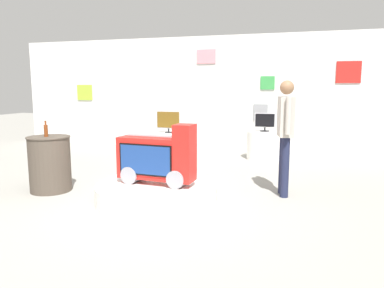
% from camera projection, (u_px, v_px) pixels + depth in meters
% --- Properties ---
extents(ground_plane, '(30.00, 30.00, 0.00)m').
position_uv_depth(ground_plane, '(143.00, 207.00, 4.87)').
color(ground_plane, gray).
extents(back_wall_display, '(11.32, 0.13, 2.86)m').
position_uv_depth(back_wall_display, '(220.00, 94.00, 9.27)').
color(back_wall_display, silver).
rests_on(back_wall_display, ground).
extents(main_display_pedestal, '(1.69, 1.69, 0.25)m').
position_uv_depth(main_display_pedestal, '(157.00, 192.00, 5.12)').
color(main_display_pedestal, white).
rests_on(main_display_pedestal, ground).
extents(novelty_firetruck_tv, '(1.11, 0.43, 0.85)m').
position_uv_depth(novelty_firetruck_tv, '(157.00, 160.00, 5.04)').
color(novelty_firetruck_tv, gray).
rests_on(novelty_firetruck_tv, main_display_pedestal).
extents(display_pedestal_left_rear, '(0.77, 0.77, 0.63)m').
position_uv_depth(display_pedestal_left_rear, '(264.00, 145.00, 8.12)').
color(display_pedestal_left_rear, white).
rests_on(display_pedestal_left_rear, ground).
extents(tv_on_left_rear, '(0.45, 0.21, 0.40)m').
position_uv_depth(tv_on_left_rear, '(265.00, 122.00, 8.03)').
color(tv_on_left_rear, black).
rests_on(tv_on_left_rear, display_pedestal_left_rear).
extents(display_pedestal_center_rear, '(0.76, 0.76, 0.63)m').
position_uv_depth(display_pedestal_center_rear, '(169.00, 147.00, 7.85)').
color(display_pedestal_center_rear, white).
rests_on(display_pedestal_center_rear, ground).
extents(tv_on_center_rear, '(0.54, 0.16, 0.47)m').
position_uv_depth(tv_on_center_rear, '(168.00, 120.00, 7.75)').
color(tv_on_center_rear, black).
rests_on(tv_on_center_rear, display_pedestal_center_rear).
extents(side_table_round, '(0.64, 0.64, 0.85)m').
position_uv_depth(side_table_round, '(50.00, 163.00, 5.60)').
color(side_table_round, '#4C4238').
rests_on(side_table_round, ground).
extents(bottle_on_side_table, '(0.06, 0.06, 0.24)m').
position_uv_depth(bottle_on_side_table, '(46.00, 130.00, 5.50)').
color(bottle_on_side_table, brown).
rests_on(bottle_on_side_table, side_table_round).
extents(shopper_browsing_near_truck, '(0.26, 0.55, 1.68)m').
position_uv_depth(shopper_browsing_near_truck, '(285.00, 129.00, 5.28)').
color(shopper_browsing_near_truck, '#1E233F').
rests_on(shopper_browsing_near_truck, ground).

